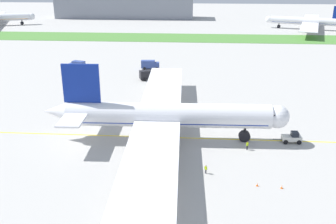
# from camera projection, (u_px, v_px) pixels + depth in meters

# --- Properties ---
(ground_plane) EXTENTS (600.00, 600.00, 0.00)m
(ground_plane) POSITION_uv_depth(u_px,v_px,m) (143.00, 141.00, 77.89)
(ground_plane) COLOR #ADAAA5
(ground_plane) RESTS_ON ground
(apron_taxi_line) EXTENTS (280.00, 0.36, 0.01)m
(apron_taxi_line) POSITION_uv_depth(u_px,v_px,m) (144.00, 137.00, 79.63)
(apron_taxi_line) COLOR yellow
(apron_taxi_line) RESTS_ON ground
(grass_median_strip) EXTENTS (320.00, 24.00, 0.10)m
(grass_median_strip) POSITION_uv_depth(u_px,v_px,m) (175.00, 38.00, 188.04)
(grass_median_strip) COLOR #4C8438
(grass_median_strip) RESTS_ON ground
(airliner_foreground) EXTENTS (48.85, 77.65, 15.61)m
(airliner_foreground) POSITION_uv_depth(u_px,v_px,m) (164.00, 116.00, 76.32)
(airliner_foreground) COLOR white
(airliner_foreground) RESTS_ON ground
(pushback_tug) EXTENTS (5.58, 2.38, 2.25)m
(pushback_tug) POSITION_uv_depth(u_px,v_px,m) (292.00, 138.00, 76.81)
(pushback_tug) COLOR white
(pushback_tug) RESTS_ON ground
(ground_crew_wingwalker_port) EXTENTS (0.47, 0.52, 1.74)m
(ground_crew_wingwalker_port) POSITION_uv_depth(u_px,v_px,m) (247.00, 145.00, 73.66)
(ground_crew_wingwalker_port) COLOR black
(ground_crew_wingwalker_port) RESTS_ON ground
(ground_crew_marshaller_front) EXTENTS (0.46, 0.43, 1.56)m
(ground_crew_marshaller_front) POSITION_uv_depth(u_px,v_px,m) (206.00, 169.00, 65.25)
(ground_crew_marshaller_front) COLOR black
(ground_crew_marshaller_front) RESTS_ON ground
(ground_crew_wingwalker_starboard) EXTENTS (0.42, 0.56, 1.71)m
(ground_crew_wingwalker_starboard) POSITION_uv_depth(u_px,v_px,m) (143.00, 194.00, 57.79)
(ground_crew_wingwalker_starboard) COLOR black
(ground_crew_wingwalker_starboard) RESTS_ON ground
(traffic_cone_near_nose) EXTENTS (0.36, 0.36, 0.58)m
(traffic_cone_near_nose) POSITION_uv_depth(u_px,v_px,m) (257.00, 184.00, 61.78)
(traffic_cone_near_nose) COLOR #F2590C
(traffic_cone_near_nose) RESTS_ON ground
(traffic_cone_port_wing) EXTENTS (0.36, 0.36, 0.58)m
(traffic_cone_port_wing) POSITION_uv_depth(u_px,v_px,m) (282.00, 187.00, 61.10)
(traffic_cone_port_wing) COLOR #F2590C
(traffic_cone_port_wing) RESTS_ON ground
(service_truck_baggage_loader) EXTENTS (6.29, 2.75, 2.95)m
(service_truck_baggage_loader) POSITION_uv_depth(u_px,v_px,m) (150.00, 64.00, 131.06)
(service_truck_baggage_loader) COLOR #33478C
(service_truck_baggage_loader) RESTS_ON ground
(service_truck_fuel_bowser) EXTENTS (5.80, 4.07, 2.96)m
(service_truck_fuel_bowser) POSITION_uv_depth(u_px,v_px,m) (148.00, 75.00, 118.77)
(service_truck_fuel_bowser) COLOR black
(service_truck_fuel_bowser) RESTS_ON ground
(service_truck_catering_van) EXTENTS (5.87, 3.63, 3.07)m
(service_truck_catering_van) POSITION_uv_depth(u_px,v_px,m) (77.00, 65.00, 129.88)
(service_truck_catering_van) COLOR #33478C
(service_truck_catering_van) RESTS_ON ground
(parked_airliner_far_centre) EXTENTS (44.17, 72.56, 13.05)m
(parked_airliner_far_centre) POSITION_uv_depth(u_px,v_px,m) (308.00, 21.00, 210.56)
(parked_airliner_far_centre) COLOR white
(parked_airliner_far_centre) RESTS_ON ground
(terminal_building) EXTENTS (90.76, 20.00, 18.00)m
(terminal_building) POSITION_uv_depth(u_px,v_px,m) (125.00, 4.00, 256.77)
(terminal_building) COLOR gray
(terminal_building) RESTS_ON ground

